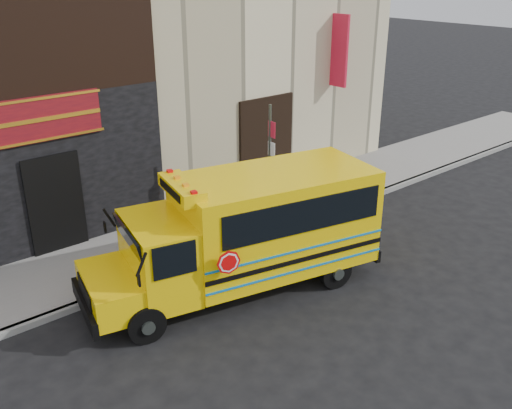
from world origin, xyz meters
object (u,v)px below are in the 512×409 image
Objects in this scene: bicycle at (222,277)px; cyclist at (223,256)px; school_bus at (250,229)px; sign_pole at (270,162)px.

cyclist is at bearing -70.15° from bicycle.
school_bus is 3.45m from sign_pole.
cyclist is (0.06, 0.04, 0.50)m from bicycle.
sign_pole is 1.84× the size of cyclist.
school_bus is 2.00× the size of sign_pole.
sign_pole reaches higher than bicycle.
school_bus reaches higher than cyclist.
sign_pole is 4.22m from bicycle.
school_bus is 1.27m from bicycle.
bicycle is at bearing -147.08° from sign_pole.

